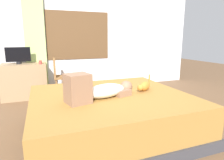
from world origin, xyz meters
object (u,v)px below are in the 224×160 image
Objects in this scene: bed at (110,113)px; desk at (25,81)px; cat at (144,86)px; tv_monitor at (18,55)px; cup at (40,62)px; person_lying at (99,90)px; chair_by_desk at (60,75)px.

desk is at bearing 119.41° from bed.
desk is at bearing 129.16° from cat.
bed is at bearing -59.03° from tv_monitor.
tv_monitor is 5.98× the size of cup.
person_lying is 0.73m from cat.
tv_monitor is at bearing 120.97° from bed.
bed is at bearing -179.10° from cat.
cup is (0.42, -0.18, -0.14)m from tv_monitor.
person_lying is 2.16m from cup.
desk is at bearing 152.71° from cup.
cat is (0.52, 0.01, 0.33)m from bed.
cup is 0.09× the size of chair_by_desk.
chair_by_desk is at bearing -21.00° from tv_monitor.
bed is 0.62m from cat.
desk is (-1.19, 2.12, 0.11)m from bed.
desk is 0.56m from tv_monitor.
cup is (-1.37, 1.93, 0.19)m from cat.
cat is 2.79m from tv_monitor.
cup is (-0.85, 1.94, 0.52)m from bed.
desk is at bearing 156.96° from chair_by_desk.
chair_by_desk is at bearing 98.42° from person_lying.
bed is 0.44m from person_lying.
tv_monitor is (-0.08, 0.00, 0.55)m from desk.
desk is (-1.00, 2.23, -0.27)m from person_lying.
bed is 2.22× the size of person_lying.
chair_by_desk is at bearing -18.79° from cup.
person_lying is at bearing -72.34° from cup.
person_lying is 11.67× the size of cup.
cup reaches higher than cat.
cat is 0.35× the size of chair_by_desk.
chair_by_desk is (0.71, -0.30, 0.14)m from desk.
chair_by_desk reaches higher than cat.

